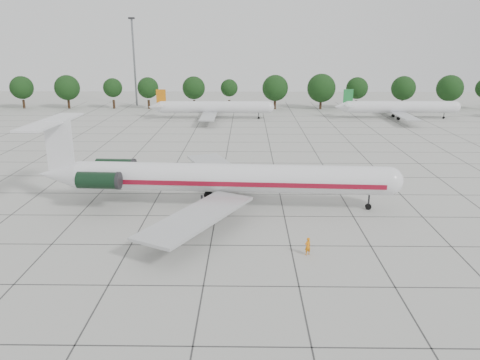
{
  "coord_description": "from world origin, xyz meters",
  "views": [
    {
      "loc": [
        3.57,
        -50.74,
        19.94
      ],
      "look_at": [
        2.79,
        2.94,
        3.5
      ],
      "focal_mm": 35.0,
      "sensor_mm": 36.0,
      "label": 1
    }
  ],
  "objects": [
    {
      "name": "apron_joints",
      "position": [
        0.0,
        15.0,
        0.01
      ],
      "size": [
        170.0,
        170.0,
        0.02
      ],
      "primitive_type": "cube",
      "color": "#383838",
      "rests_on": "ground"
    },
    {
      "name": "tree_line",
      "position": [
        -11.68,
        85.0,
        5.98
      ],
      "size": [
        249.86,
        8.44,
        10.22
      ],
      "color": "#332114",
      "rests_on": "ground"
    },
    {
      "name": "main_airliner",
      "position": [
        -0.84,
        3.45,
        3.68
      ],
      "size": [
        44.51,
        34.93,
        10.43
      ],
      "rotation": [
        0.0,
        0.0,
        -0.05
      ],
      "color": "silver",
      "rests_on": "ground"
    },
    {
      "name": "floodlight_mast",
      "position": [
        -30.0,
        92.0,
        14.28
      ],
      "size": [
        1.6,
        1.6,
        25.45
      ],
      "color": "slate",
      "rests_on": "ground"
    },
    {
      "name": "ground",
      "position": [
        0.0,
        0.0,
        0.0
      ],
      "size": [
        260.0,
        260.0,
        0.0
      ],
      "primitive_type": "plane",
      "color": "#B7B7AF",
      "rests_on": "ground"
    },
    {
      "name": "ground_crew",
      "position": [
        9.43,
        -9.98,
        0.89
      ],
      "size": [
        0.77,
        0.68,
        1.77
      ],
      "primitive_type": "imported",
      "rotation": [
        0.0,
        0.0,
        3.63
      ],
      "color": "orange",
      "rests_on": "ground"
    },
    {
      "name": "bg_airliner_d",
      "position": [
        42.4,
        68.53,
        2.91
      ],
      "size": [
        28.24,
        27.2,
        7.4
      ],
      "color": "silver",
      "rests_on": "ground"
    },
    {
      "name": "bg_airliner_c",
      "position": [
        -4.8,
        67.55,
        2.91
      ],
      "size": [
        28.24,
        27.2,
        7.4
      ],
      "color": "silver",
      "rests_on": "ground"
    }
  ]
}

